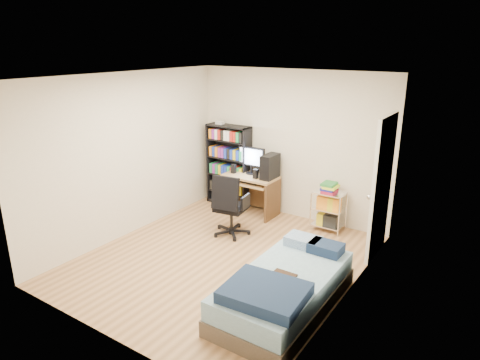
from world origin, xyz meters
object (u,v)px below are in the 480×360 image
Objects in this scene: media_shelf at (229,164)px; office_chair at (230,216)px; computer_desk at (257,179)px; bed at (284,289)px.

media_shelf is 1.55× the size of office_chair.
computer_desk is 2.88m from bed.
office_chair is (0.12, -0.98, -0.32)m from computer_desk.
computer_desk reaches higher than bed.
computer_desk is at bearing -11.09° from media_shelf.
computer_desk is 1.18× the size of office_chair.
office_chair is (0.81, -1.12, -0.45)m from media_shelf.
computer_desk is 1.04m from office_chair.
computer_desk is at bearing 127.77° from bed.
office_chair is 2.07m from bed.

